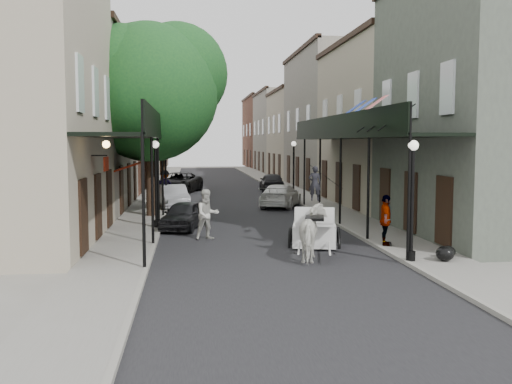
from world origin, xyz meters
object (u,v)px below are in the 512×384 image
object	(u,v)px
carriage	(315,214)
car_right_near	(281,196)
lamppost_left	(156,182)
car_left_near	(183,215)
tree_far	(167,114)
lamppost_right_near	(412,198)
car_right_far	(272,182)
pedestrian_walking	(207,215)
car_left_far	(179,183)
tree_near	(157,87)
horse	(314,233)
lamppost_right_far	(294,169)
pedestrian_sidewalk_right	(386,220)
pedestrian_sidewalk_left	(165,185)
car_left_mid	(173,197)

from	to	relation	value
carriage	car_right_near	bearing A→B (deg)	99.22
lamppost_left	car_left_near	size ratio (longest dim) A/B	1.04
tree_far	lamppost_right_near	distance (m)	27.74
lamppost_left	carriage	size ratio (longest dim) A/B	1.25
car_right_far	pedestrian_walking	bearing A→B (deg)	78.54
car_left_far	car_right_far	xyz separation A→B (m)	(7.09, 0.47, -0.04)
car_left_near	car_right_far	distance (m)	19.55
tree_far	tree_near	bearing A→B (deg)	-89.81
carriage	car_right_far	world-z (taller)	carriage
horse	lamppost_right_far	bearing A→B (deg)	-85.88
tree_near	carriage	xyz separation A→B (m)	(6.08, -8.48, -5.33)
lamppost_left	pedestrian_sidewalk_right	size ratio (longest dim) A/B	2.06
pedestrian_sidewalk_right	car_right_far	world-z (taller)	pedestrian_sidewalk_right
tree_far	car_right_far	world-z (taller)	tree_far
tree_near	lamppost_right_far	xyz separation A→B (m)	(8.30, 7.82, -4.44)
lamppost_left	carriage	bearing A→B (deg)	-35.70
car_right_near	carriage	bearing A→B (deg)	106.92
pedestrian_walking	car_left_near	world-z (taller)	pedestrian_walking
lamppost_right_near	car_right_far	world-z (taller)	lamppost_right_near
lamppost_right_far	pedestrian_walking	distance (m)	15.97
lamppost_left	pedestrian_sidewalk_right	world-z (taller)	lamppost_left
pedestrian_sidewalk_left	car_right_near	bearing A→B (deg)	149.88
tree_far	car_left_far	world-z (taller)	tree_far
pedestrian_sidewalk_left	car_right_near	xyz separation A→B (m)	(6.80, -3.17, -0.41)
lamppost_left	pedestrian_sidewalk_right	distance (m)	9.96
tree_far	carriage	size ratio (longest dim) A/B	2.90
lamppost_right_far	pedestrian_sidewalk_right	xyz separation A→B (m)	(0.10, -17.42, -1.03)
lamppost_right_far	car_right_far	world-z (taller)	lamppost_right_far
car_left_mid	car_left_far	xyz separation A→B (m)	(0.11, 10.00, 0.10)
lamppost_left	lamppost_right_far	xyz separation A→B (m)	(8.20, 12.00, 0.00)
tree_near	pedestrian_walking	world-z (taller)	tree_near
pedestrian_sidewalk_right	car_right_far	bearing A→B (deg)	20.03
lamppost_right_near	car_right_far	size ratio (longest dim) A/B	0.87
horse	carriage	size ratio (longest dim) A/B	0.71
lamppost_right_near	pedestrian_walking	xyz separation A→B (m)	(-6.10, 5.28, -1.07)
horse	car_right_far	size ratio (longest dim) A/B	0.49
horse	car_left_far	world-z (taller)	horse
tree_far	horse	xyz separation A→B (m)	(5.53, -25.18, -4.95)
tree_far	lamppost_left	world-z (taller)	tree_far
lamppost_right_far	pedestrian_walking	bearing A→B (deg)	-112.51
car_left_near	car_left_mid	size ratio (longest dim) A/B	0.88
lamppost_right_near	car_right_near	size ratio (longest dim) A/B	0.81
car_left_near	car_left_far	xyz separation A→B (m)	(-0.54, 17.95, 0.15)
carriage	lamppost_left	bearing A→B (deg)	156.86
lamppost_right_near	lamppost_right_far	distance (m)	20.00
car_left_mid	car_left_far	bearing A→B (deg)	79.82
car_right_far	lamppost_right_far	bearing A→B (deg)	97.76
lamppost_left	pedestrian_walking	bearing A→B (deg)	-52.34
tree_near	pedestrian_sidewalk_left	size ratio (longest dim) A/B	5.02
carriage	pedestrian_sidewalk_right	bearing A→B (deg)	-13.16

